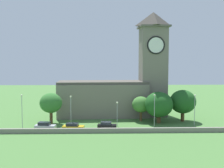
# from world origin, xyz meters

# --- Properties ---
(ground_plane) EXTENTS (200.00, 200.00, 0.00)m
(ground_plane) POSITION_xyz_m (0.00, 15.00, 0.00)
(ground_plane) COLOR #477538
(church) EXTENTS (31.32, 10.35, 29.31)m
(church) POSITION_xyz_m (4.52, 16.69, 8.94)
(church) COLOR slate
(church) RESTS_ON ground
(quay_barrier) EXTENTS (57.92, 0.70, 1.05)m
(quay_barrier) POSITION_xyz_m (0.00, -2.42, 0.53)
(quay_barrier) COLOR gray
(quay_barrier) RESTS_ON ground
(car_silver) EXTENTS (4.86, 2.60, 1.89)m
(car_silver) POSITION_xyz_m (-14.21, 0.24, 0.96)
(car_silver) COLOR silver
(car_silver) RESTS_ON ground
(car_yellow) EXTENTS (4.99, 2.67, 1.65)m
(car_yellow) POSITION_xyz_m (-7.82, -0.02, 0.84)
(car_yellow) COLOR gold
(car_yellow) RESTS_ON ground
(car_black) EXTENTS (4.48, 2.36, 1.70)m
(car_black) POSITION_xyz_m (-0.17, 1.03, 0.86)
(car_black) COLOR black
(car_black) RESTS_ON ground
(streetlamp_west_end) EXTENTS (0.44, 0.44, 7.91)m
(streetlamp_west_end) POSITION_xyz_m (-19.99, 2.49, 5.19)
(streetlamp_west_end) COLOR #9EA0A5
(streetlamp_west_end) RESTS_ON ground
(streetlamp_west_mid) EXTENTS (0.44, 0.44, 7.65)m
(streetlamp_west_mid) POSITION_xyz_m (-8.56, 2.13, 5.04)
(streetlamp_west_mid) COLOR #9EA0A5
(streetlamp_west_mid) RESTS_ON ground
(streetlamp_central) EXTENTS (0.44, 0.44, 5.99)m
(streetlamp_central) POSITION_xyz_m (2.34, 3.55, 4.09)
(streetlamp_central) COLOR #9EA0A5
(streetlamp_central) RESTS_ON ground
(streetlamp_east_mid) EXTENTS (0.44, 0.44, 7.88)m
(streetlamp_east_mid) POSITION_xyz_m (11.14, 2.73, 5.17)
(streetlamp_east_mid) COLOR #9EA0A5
(streetlamp_east_mid) RESTS_ON ground
(streetlamp_east_end) EXTENTS (0.44, 0.44, 7.70)m
(streetlamp_east_end) POSITION_xyz_m (20.86, 2.99, 5.07)
(streetlamp_east_end) COLOR #9EA0A5
(streetlamp_east_end) RESTS_ON ground
(tree_riverside_east) EXTENTS (4.60, 4.60, 6.46)m
(tree_riverside_east) POSITION_xyz_m (8.79, 9.42, 4.35)
(tree_riverside_east) COLOR brown
(tree_riverside_east) RESTS_ON ground
(tree_riverside_west) EXTENTS (7.13, 7.13, 7.93)m
(tree_riverside_west) POSITION_xyz_m (13.01, 6.93, 4.70)
(tree_riverside_west) COLOR brown
(tree_riverside_west) RESTS_ON ground
(tree_by_tower) EXTENTS (5.53, 5.53, 7.74)m
(tree_by_tower) POSITION_xyz_m (-14.07, 6.87, 5.21)
(tree_by_tower) COLOR brown
(tree_by_tower) RESTS_ON ground
(tree_churchyard) EXTENTS (6.76, 6.76, 8.19)m
(tree_churchyard) POSITION_xyz_m (19.63, 8.88, 5.11)
(tree_churchyard) COLOR brown
(tree_churchyard) RESTS_ON ground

